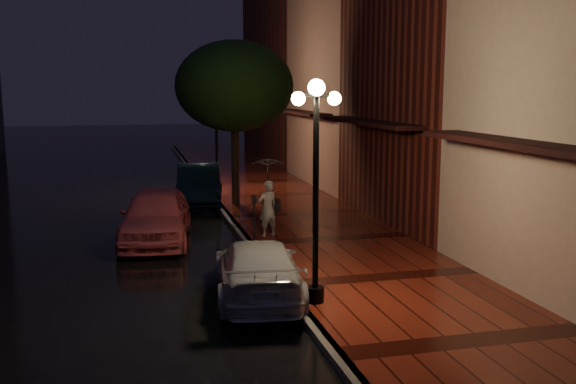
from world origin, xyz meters
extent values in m
plane|color=black|center=(0.00, 0.00, 0.00)|extent=(120.00, 120.00, 0.00)
cube|color=#49140D|center=(2.25, 0.00, 0.07)|extent=(4.50, 60.00, 0.15)
cube|color=#595451|center=(0.00, 0.00, 0.07)|extent=(0.25, 60.00, 0.15)
cube|color=#511914|center=(7.00, 2.00, 5.50)|extent=(5.00, 8.00, 11.00)
cube|color=#8C5951|center=(7.00, 10.00, 4.50)|extent=(5.00, 8.00, 9.00)
cube|color=#511914|center=(7.00, 20.00, 5.00)|extent=(5.00, 12.00, 10.00)
cylinder|color=black|center=(0.35, -5.00, 2.15)|extent=(0.12, 0.12, 4.00)
cylinder|color=black|center=(0.35, -5.00, 0.30)|extent=(0.36, 0.36, 0.30)
cube|color=black|center=(0.35, -5.00, 4.15)|extent=(0.70, 0.08, 0.08)
sphere|color=#FBDE97|center=(0.35, -5.00, 4.30)|extent=(0.32, 0.32, 0.32)
sphere|color=#FBDE97|center=(0.00, -5.00, 4.10)|extent=(0.26, 0.26, 0.26)
sphere|color=#FBDE97|center=(0.70, -5.00, 4.10)|extent=(0.26, 0.26, 0.26)
cylinder|color=black|center=(0.35, 9.00, 2.15)|extent=(0.12, 0.12, 4.00)
cylinder|color=black|center=(0.35, 9.00, 0.30)|extent=(0.36, 0.36, 0.30)
cube|color=black|center=(0.35, 9.00, 4.15)|extent=(0.70, 0.08, 0.08)
sphere|color=#FBDE97|center=(0.35, 9.00, 4.30)|extent=(0.32, 0.32, 0.32)
sphere|color=#FBDE97|center=(0.00, 9.00, 4.10)|extent=(0.26, 0.26, 0.26)
sphere|color=#FBDE97|center=(0.70, 9.00, 4.10)|extent=(0.26, 0.26, 0.26)
cylinder|color=black|center=(0.60, 6.00, 1.75)|extent=(0.28, 0.28, 3.20)
ellipsoid|color=black|center=(0.60, 6.00, 4.35)|extent=(4.16, 4.16, 3.20)
sphere|color=black|center=(1.30, 6.60, 3.75)|extent=(1.80, 1.80, 1.80)
sphere|color=black|center=(0.00, 5.30, 3.85)|extent=(1.80, 1.80, 1.80)
imported|color=#C9535C|center=(-2.42, 1.35, 0.77)|extent=(2.39, 4.71, 1.54)
imported|color=black|center=(-0.60, 7.20, 0.73)|extent=(2.01, 4.58, 1.46)
imported|color=#AAAAB1|center=(-0.60, -4.06, 0.61)|extent=(2.21, 4.37, 1.22)
imported|color=white|center=(0.65, 0.71, 0.94)|extent=(0.67, 0.53, 1.59)
imported|color=silver|center=(0.65, 0.71, 1.95)|extent=(0.92, 0.94, 0.85)
cylinder|color=black|center=(0.65, 0.71, 1.31)|extent=(0.02, 0.02, 1.27)
cube|color=black|center=(0.91, 0.66, 1.05)|extent=(0.13, 0.30, 0.32)
cylinder|color=black|center=(0.15, 0.14, 0.69)|extent=(0.06, 0.06, 1.09)
cube|color=black|center=(0.15, 0.14, 1.33)|extent=(0.12, 0.09, 0.22)
camera|label=1|loc=(-3.08, -16.58, 4.31)|focal=40.00mm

